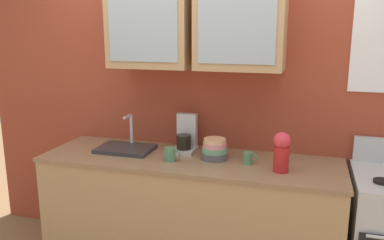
# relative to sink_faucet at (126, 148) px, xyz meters

# --- Properties ---
(back_wall_unit) EXTENTS (3.95, 0.47, 2.51)m
(back_wall_unit) POSITION_rel_sink_faucet_xyz_m (0.54, 0.29, 0.51)
(back_wall_unit) COLOR #993D28
(back_wall_unit) RESTS_ON ground_plane
(counter) EXTENTS (2.21, 0.67, 0.89)m
(counter) POSITION_rel_sink_faucet_xyz_m (0.53, -0.04, -0.47)
(counter) COLOR tan
(counter) RESTS_ON ground_plane
(sink_faucet) EXTENTS (0.42, 0.30, 0.27)m
(sink_faucet) POSITION_rel_sink_faucet_xyz_m (0.00, 0.00, 0.00)
(sink_faucet) COLOR #2D2D30
(sink_faucet) RESTS_ON counter
(bowl_stack) EXTENTS (0.20, 0.20, 0.15)m
(bowl_stack) POSITION_rel_sink_faucet_xyz_m (0.71, -0.00, 0.05)
(bowl_stack) COLOR #4C4C54
(bowl_stack) RESTS_ON counter
(vase) EXTENTS (0.11, 0.11, 0.27)m
(vase) POSITION_rel_sink_faucet_xyz_m (1.20, -0.14, 0.12)
(vase) COLOR #B21E1E
(vase) RESTS_ON counter
(cup_near_sink) EXTENTS (0.12, 0.08, 0.10)m
(cup_near_sink) POSITION_rel_sink_faucet_xyz_m (0.42, -0.14, 0.03)
(cup_near_sink) COLOR #4C7F59
(cup_near_sink) RESTS_ON counter
(cup_near_bowls) EXTENTS (0.10, 0.07, 0.09)m
(cup_near_bowls) POSITION_rel_sink_faucet_xyz_m (0.97, -0.05, 0.02)
(cup_near_bowls) COLOR #4C7F59
(cup_near_bowls) RESTS_ON counter
(coffee_maker) EXTENTS (0.17, 0.20, 0.29)m
(coffee_maker) POSITION_rel_sink_faucet_xyz_m (0.45, 0.13, 0.09)
(coffee_maker) COLOR #B7B7BC
(coffee_maker) RESTS_ON counter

